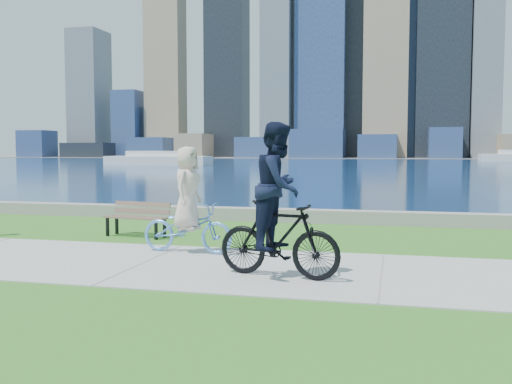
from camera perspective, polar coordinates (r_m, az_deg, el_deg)
ground at (r=10.09m, az=-11.12°, el=-7.02°), size 320.00×320.00×0.00m
concrete_path at (r=10.09m, az=-11.12°, el=-6.97°), size 80.00×3.50×0.02m
seawall at (r=15.84m, az=-1.66°, el=-2.22°), size 90.00×0.50×0.35m
bay_water at (r=81.10m, az=10.80°, el=2.80°), size 320.00×131.00×0.01m
far_shore at (r=139.05m, az=12.05°, el=3.38°), size 320.00×30.00×0.12m
city_skyline at (r=139.57m, az=13.80°, el=13.60°), size 177.19×21.96×76.00m
ferry_near at (r=73.58m, az=-9.76°, el=3.25°), size 13.34×3.81×1.81m
park_bench at (r=13.16m, az=-11.74°, el=-2.32°), size 1.56×0.77×0.77m
cyclist_woman at (r=10.80m, az=-6.88°, el=-2.14°), size 0.75×1.84×2.00m
cyclist_man at (r=8.62m, az=2.27°, el=-2.09°), size 0.92×2.02×2.35m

